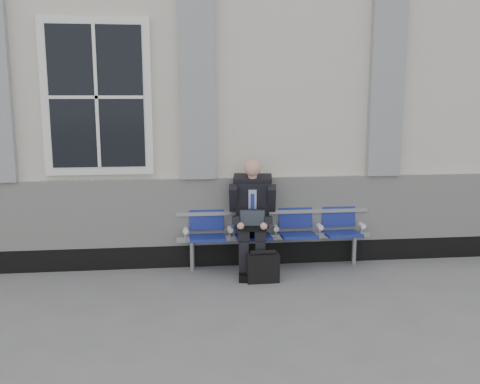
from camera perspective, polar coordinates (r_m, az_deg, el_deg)
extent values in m
plane|color=slate|center=(6.09, -19.32, -12.25)|extent=(70.00, 70.00, 0.00)
cube|color=beige|center=(9.09, -15.31, 8.85)|extent=(14.00, 4.00, 4.20)
cube|color=black|center=(7.40, -16.92, -6.85)|extent=(14.00, 0.10, 0.30)
cube|color=silver|center=(7.24, -17.19, -2.33)|extent=(14.00, 0.08, 0.90)
cube|color=gray|center=(6.93, -4.61, 11.30)|extent=(0.45, 0.14, 2.40)
cube|color=gray|center=(7.45, 15.35, 10.90)|extent=(0.45, 0.14, 2.40)
cube|color=white|center=(7.02, -15.00, 9.75)|extent=(1.35, 0.10, 1.95)
cube|color=black|center=(6.97, -15.06, 9.74)|extent=(1.15, 0.02, 1.75)
cube|color=#9EA0A3|center=(7.15, 3.73, -4.77)|extent=(2.60, 0.07, 0.07)
cube|color=#9EA0A3|center=(7.19, 3.58, -2.13)|extent=(2.60, 0.05, 0.05)
cylinder|color=#9EA0A3|center=(7.10, -5.12, -6.78)|extent=(0.06, 0.06, 0.39)
cylinder|color=#9EA0A3|center=(7.48, 12.07, -6.09)|extent=(0.06, 0.06, 0.39)
cube|color=navy|center=(6.96, -3.49, -4.92)|extent=(0.46, 0.42, 0.07)
cube|color=navy|center=(7.10, -3.61, -2.45)|extent=(0.46, 0.10, 0.40)
cube|color=navy|center=(7.02, 1.43, -4.78)|extent=(0.46, 0.42, 0.07)
cube|color=navy|center=(7.16, 1.20, -2.34)|extent=(0.46, 0.10, 0.40)
cube|color=navy|center=(7.12, 6.23, -4.61)|extent=(0.46, 0.42, 0.07)
cube|color=navy|center=(7.26, 5.90, -2.21)|extent=(0.46, 0.10, 0.40)
cube|color=navy|center=(7.28, 10.85, -4.42)|extent=(0.46, 0.42, 0.07)
cube|color=navy|center=(7.41, 10.44, -2.07)|extent=(0.46, 0.10, 0.40)
cylinder|color=white|center=(6.96, -5.82, -4.12)|extent=(0.07, 0.12, 0.07)
cylinder|color=white|center=(6.99, -1.05, -4.00)|extent=(0.07, 0.12, 0.07)
cylinder|color=white|center=(7.07, 3.81, -3.86)|extent=(0.07, 0.12, 0.07)
cylinder|color=white|center=(7.20, 8.52, -3.69)|extent=(0.07, 0.12, 0.07)
cylinder|color=white|center=(7.37, 12.89, -3.51)|extent=(0.07, 0.12, 0.07)
cube|color=black|center=(6.76, 0.40, -8.96)|extent=(0.15, 0.28, 0.09)
cube|color=black|center=(6.76, 2.17, -8.97)|extent=(0.15, 0.28, 0.09)
cube|color=black|center=(6.76, 0.42, -7.19)|extent=(0.14, 0.15, 0.47)
cube|color=black|center=(6.76, 2.18, -7.20)|extent=(0.14, 0.15, 0.47)
cube|color=black|center=(6.89, 0.47, -4.27)|extent=(0.21, 0.48, 0.14)
cube|color=black|center=(6.89, 2.18, -4.28)|extent=(0.21, 0.48, 0.14)
cube|color=black|center=(7.01, 1.35, -1.16)|extent=(0.48, 0.41, 0.65)
cube|color=#B5C2EF|center=(6.89, 1.34, -1.20)|extent=(0.12, 0.11, 0.37)
cube|color=#2634B3|center=(6.88, 1.34, -1.38)|extent=(0.06, 0.09, 0.31)
cube|color=black|center=(6.93, 1.36, 1.29)|extent=(0.52, 0.31, 0.15)
cylinder|color=#DCA189|center=(6.87, 1.36, 1.82)|extent=(0.11, 0.11, 0.10)
sphere|color=#DCA189|center=(6.79, 1.36, 2.60)|extent=(0.22, 0.22, 0.22)
cube|color=black|center=(6.90, -0.71, -0.65)|extent=(0.14, 0.30, 0.38)
cube|color=black|center=(6.90, 3.40, -0.67)|extent=(0.14, 0.30, 0.38)
cube|color=black|center=(6.77, -0.42, -3.00)|extent=(0.14, 0.33, 0.14)
cube|color=black|center=(6.77, 3.07, -3.03)|extent=(0.14, 0.33, 0.14)
sphere|color=#DCA189|center=(6.64, 0.07, -3.64)|extent=(0.09, 0.09, 0.09)
sphere|color=#DCA189|center=(6.64, 2.56, -3.66)|extent=(0.09, 0.09, 0.09)
cube|color=black|center=(6.73, 1.32, -3.91)|extent=(0.37, 0.28, 0.02)
cube|color=black|center=(6.82, 1.33, -2.78)|extent=(0.35, 0.14, 0.22)
cube|color=black|center=(6.81, 1.33, -2.79)|extent=(0.32, 0.12, 0.19)
cube|color=black|center=(6.65, 2.46, -8.11)|extent=(0.40, 0.17, 0.35)
cylinder|color=black|center=(6.59, 2.48, -6.49)|extent=(0.31, 0.07, 0.06)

